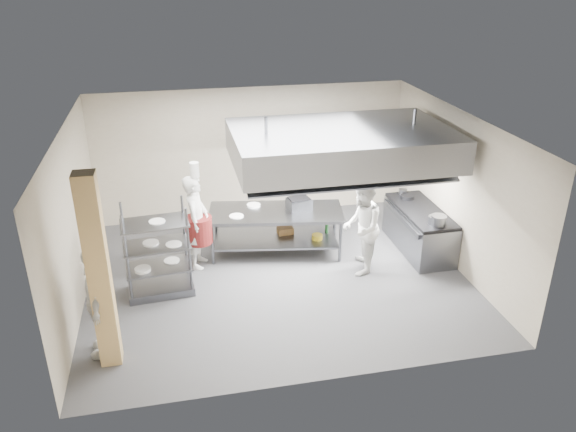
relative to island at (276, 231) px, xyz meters
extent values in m
plane|color=#303032|center=(-0.17, -1.00, -0.46)|extent=(7.00, 7.00, 0.00)
plane|color=silver|center=(-0.17, -1.00, 2.54)|extent=(7.00, 7.00, 0.00)
plane|color=tan|center=(-0.17, 2.00, 1.04)|extent=(7.00, 0.00, 7.00)
plane|color=tan|center=(-3.67, -1.00, 1.04)|extent=(0.00, 6.00, 6.00)
plane|color=tan|center=(3.33, -1.00, 1.04)|extent=(0.00, 6.00, 6.00)
cube|color=tan|center=(-3.07, -2.90, 1.04)|extent=(0.30, 0.30, 3.00)
cube|color=slate|center=(1.13, -0.60, 1.94)|extent=(4.00, 2.50, 0.60)
cube|color=white|center=(0.23, -0.60, 1.62)|extent=(1.60, 0.12, 0.04)
cube|color=white|center=(2.03, -0.60, 1.62)|extent=(1.60, 0.12, 0.04)
cube|color=slate|center=(1.63, 1.84, 1.04)|extent=(1.50, 0.28, 0.04)
cube|color=slate|center=(0.00, 0.00, 0.42)|extent=(2.82, 1.54, 0.06)
cube|color=slate|center=(0.00, 0.00, -0.16)|extent=(2.59, 1.40, 0.04)
cube|color=slate|center=(2.91, -0.50, -0.04)|extent=(0.80, 2.00, 0.84)
cube|color=black|center=(2.91, -0.50, 0.41)|extent=(0.78, 1.96, 0.06)
imported|color=white|center=(-1.59, -0.23, 0.48)|extent=(0.61, 0.78, 1.87)
imported|color=silver|center=(1.43, -1.11, 0.47)|extent=(0.98, 1.09, 1.85)
imported|color=silver|center=(-3.17, -2.65, 0.45)|extent=(0.45, 1.06, 1.81)
cube|color=slate|center=(0.48, 0.01, 0.57)|extent=(0.51, 0.43, 0.22)
cube|color=#8E5F38|center=(0.22, 0.14, -0.07)|extent=(0.34, 0.25, 0.14)
cylinder|color=gray|center=(2.90, -1.27, 0.54)|extent=(0.29, 0.29, 0.20)
cylinder|color=white|center=(-2.33, -1.10, 0.10)|extent=(0.28, 0.28, 0.05)
camera|label=1|loc=(-1.90, -10.10, 5.03)|focal=35.00mm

